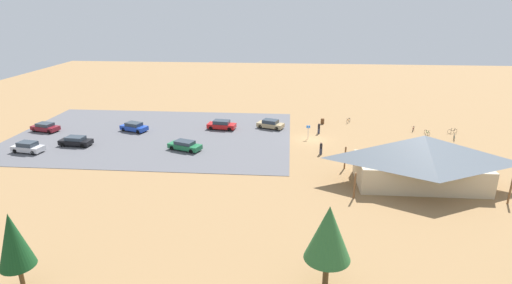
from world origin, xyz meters
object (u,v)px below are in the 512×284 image
at_px(bicycle_teal_front_row, 454,138).
at_px(bicycle_purple_near_porch, 429,150).
at_px(bicycle_green_trailside, 427,133).
at_px(bicycle_blue_yard_center, 456,155).
at_px(lot_sign, 308,130).
at_px(visitor_crossing_yard, 321,148).
at_px(car_red_by_curb, 222,125).
at_px(bicycle_yellow_back_row, 439,160).
at_px(bicycle_red_yard_right, 413,129).
at_px(bicycle_orange_lone_east, 348,121).
at_px(bike_pavilion, 422,158).
at_px(bicycle_black_yard_front, 452,131).
at_px(pine_west, 13,240).
at_px(visitor_near_lot, 319,128).
at_px(pine_east, 328,233).
at_px(car_green_back_corner, 185,145).
at_px(car_black_aisle_side, 76,141).
at_px(trash_bin, 322,121).
at_px(car_tan_far_end, 270,124).
at_px(car_maroon_end_stall, 45,127).
at_px(car_silver_inner_stall, 28,147).
at_px(car_blue_mid_lot, 134,127).

xyz_separation_m(bicycle_teal_front_row, bicycle_purple_near_porch, (5.46, 5.85, 0.01)).
bearing_deg(bicycle_green_trailside, bicycle_blue_yard_center, 93.97).
relative_size(lot_sign, visitor_crossing_yard, 1.26).
relative_size(bicycle_blue_yard_center, car_red_by_curb, 0.36).
relative_size(bicycle_teal_front_row, bicycle_yellow_back_row, 1.04).
height_order(bicycle_red_yard_right, bicycle_orange_lone_east, bicycle_red_yard_right).
relative_size(bike_pavilion, bicycle_blue_yard_center, 9.28).
relative_size(bicycle_black_yard_front, car_red_by_curb, 0.35).
distance_m(pine_west, bicycle_orange_lone_east, 53.87).
bearing_deg(visitor_near_lot, lot_sign, 56.63).
relative_size(pine_east, bicycle_black_yard_front, 4.00).
distance_m(car_green_back_corner, visitor_near_lot, 21.22).
relative_size(bicycle_orange_lone_east, visitor_crossing_yard, 0.83).
xyz_separation_m(lot_sign, pine_east, (0.04, 33.84, 3.04)).
height_order(bicycle_black_yard_front, bicycle_purple_near_porch, bicycle_purple_near_porch).
relative_size(bicycle_yellow_back_row, car_black_aisle_side, 0.35).
xyz_separation_m(trash_bin, bicycle_green_trailside, (-15.81, 4.81, -0.10)).
relative_size(bicycle_red_yard_right, car_black_aisle_side, 0.33).
bearing_deg(bicycle_blue_yard_center, pine_east, 54.91).
relative_size(lot_sign, car_black_aisle_side, 0.47).
bearing_deg(car_red_by_curb, trash_bin, -164.64).
bearing_deg(bicycle_blue_yard_center, bicycle_green_trailside, -86.03).
relative_size(car_black_aisle_side, car_tan_far_end, 1.00).
distance_m(trash_bin, bicycle_green_trailside, 16.53).
distance_m(bicycle_yellow_back_row, visitor_near_lot, 18.31).
bearing_deg(bicycle_black_yard_front, car_black_aisle_side, 10.51).
height_order(car_maroon_end_stall, car_green_back_corner, car_maroon_end_stall).
bearing_deg(trash_bin, pine_west, 60.92).
bearing_deg(pine_east, bicycle_yellow_back_row, -122.81).
relative_size(bicycle_purple_near_porch, visitor_near_lot, 0.95).
bearing_deg(car_silver_inner_stall, bicycle_blue_yard_center, -177.26).
bearing_deg(pine_west, bicycle_red_yard_right, -133.32).
distance_m(bicycle_orange_lone_east, visitor_crossing_yard, 16.85).
relative_size(bicycle_green_trailside, car_black_aisle_side, 0.34).
relative_size(bicycle_blue_yard_center, car_green_back_corner, 0.34).
relative_size(bicycle_orange_lone_east, car_green_back_corner, 0.29).
xyz_separation_m(bicycle_blue_yard_center, bicycle_yellow_back_row, (2.76, 1.81, -0.00)).
height_order(pine_east, car_silver_inner_stall, pine_east).
height_order(pine_west, visitor_crossing_yard, pine_west).
bearing_deg(bike_pavilion, car_red_by_curb, -36.58).
distance_m(bicycle_yellow_back_row, car_black_aisle_side, 50.00).
height_order(bike_pavilion, visitor_near_lot, bike_pavilion).
bearing_deg(pine_east, car_maroon_end_stall, -39.27).
bearing_deg(car_blue_mid_lot, visitor_crossing_yard, 164.63).
distance_m(bicycle_purple_near_porch, car_blue_mid_lot, 44.39).
bearing_deg(car_tan_far_end, bicycle_red_yard_right, -179.04).
xyz_separation_m(car_maroon_end_stall, car_silver_inner_stall, (-3.09, 9.32, 0.05)).
xyz_separation_m(pine_east, car_silver_inner_stall, (38.54, -24.72, -3.67)).
relative_size(bicycle_yellow_back_row, car_maroon_end_stall, 0.35).
height_order(bicycle_teal_front_row, bicycle_black_yard_front, bicycle_teal_front_row).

